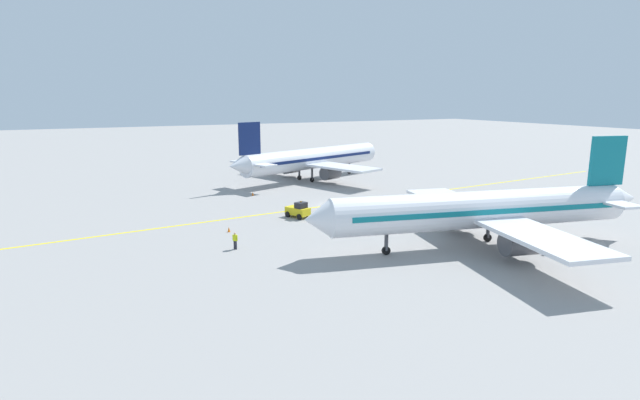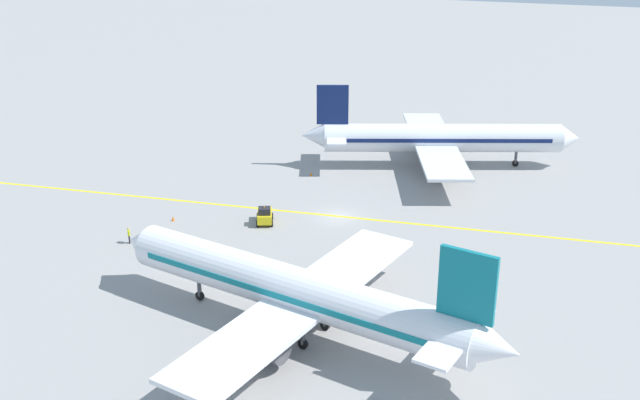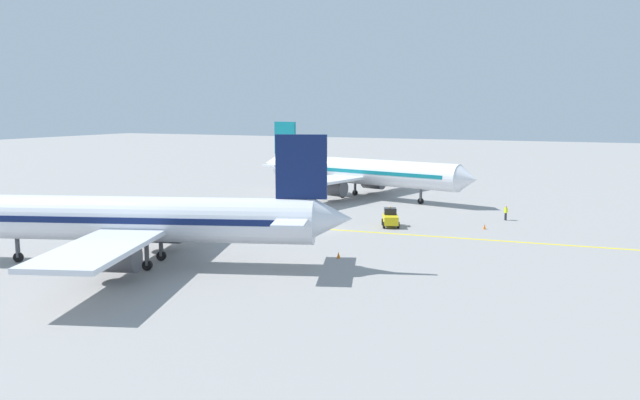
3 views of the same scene
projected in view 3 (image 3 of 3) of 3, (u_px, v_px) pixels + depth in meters
name	position (u px, v px, depth m)	size (l,w,h in m)	color
ground_plane	(316.00, 229.00, 65.91)	(400.00, 400.00, 0.00)	gray
apron_yellow_centreline	(316.00, 229.00, 65.91)	(0.40, 120.00, 0.01)	yellow
airplane_at_gate	(134.00, 220.00, 50.04)	(28.18, 34.56, 10.60)	silver
airplane_adjacent_stand	(358.00, 172.00, 88.42)	(28.45, 35.22, 10.60)	white
baggage_tug_white	(390.00, 218.00, 66.93)	(3.34, 2.62, 2.11)	gold
ground_crew_worker	(506.00, 212.00, 70.73)	(0.49, 0.39, 1.68)	#23232D
traffic_cone_near_nose	(338.00, 255.00, 52.82)	(0.32, 0.32, 0.55)	orange
traffic_cone_mid_apron	(484.00, 227.00, 65.56)	(0.32, 0.32, 0.55)	orange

